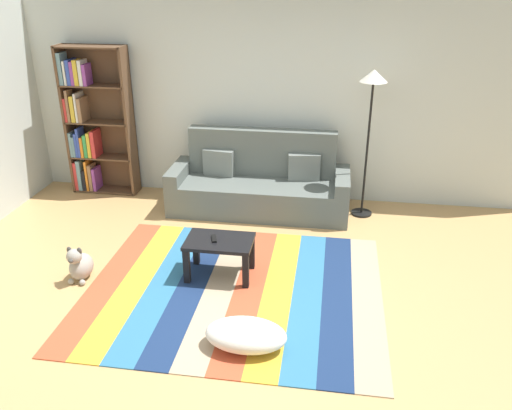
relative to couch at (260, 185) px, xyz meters
The scene contains 10 objects.
ground_plane 2.06m from the couch, 84.21° to the right, with size 14.00×14.00×0.00m, color tan.
back_wall 1.16m from the couch, 68.73° to the left, with size 6.80×0.10×2.70m, color silver.
rug 1.95m from the couch, 89.14° to the right, with size 2.84×2.44×0.01m.
couch is the anchor object (origin of this frame).
bookshelf 2.43m from the couch, behind, with size 0.90×0.28×1.98m.
coffee_table 1.69m from the couch, 95.49° to the right, with size 0.67×0.44×0.40m.
pouf 2.76m from the couch, 84.06° to the right, with size 0.68×0.40×0.24m, color white.
dog 2.49m from the couch, 128.21° to the right, with size 0.22×0.35×0.40m.
standing_lamp 1.76m from the couch, ahead, with size 0.32×0.32×1.82m.
tv_remote 1.69m from the couch, 97.28° to the right, with size 0.04×0.15×0.02m, color black.
Camera 1 is at (0.68, -4.12, 2.87)m, focal length 36.71 mm.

